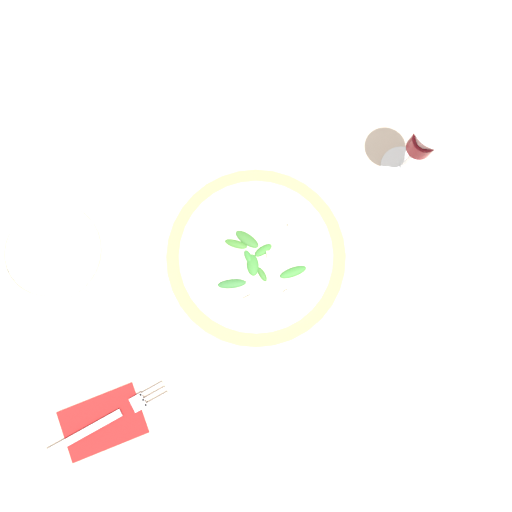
{
  "coord_description": "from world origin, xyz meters",
  "views": [
    {
      "loc": [
        -0.1,
        -0.08,
        0.83
      ],
      "look_at": [
        -0.03,
        0.02,
        0.03
      ],
      "focal_mm": 35.0,
      "sensor_mm": 36.0,
      "label": 1
    }
  ],
  "objects_px": {
    "side_plate_white": "(50,252)",
    "fork": "(106,421)",
    "pizza_arugula_main": "(256,257)",
    "wine_glass": "(426,140)"
  },
  "relations": [
    {
      "from": "side_plate_white",
      "to": "pizza_arugula_main",
      "type": "bearing_deg",
      "value": -35.88
    },
    {
      "from": "side_plate_white",
      "to": "wine_glass",
      "type": "bearing_deg",
      "value": -19.99
    },
    {
      "from": "wine_glass",
      "to": "side_plate_white",
      "type": "height_order",
      "value": "wine_glass"
    },
    {
      "from": "pizza_arugula_main",
      "to": "side_plate_white",
      "type": "bearing_deg",
      "value": 144.12
    },
    {
      "from": "fork",
      "to": "side_plate_white",
      "type": "distance_m",
      "value": 0.29
    },
    {
      "from": "wine_glass",
      "to": "fork",
      "type": "relative_size",
      "value": 0.85
    },
    {
      "from": "side_plate_white",
      "to": "fork",
      "type": "bearing_deg",
      "value": -102.88
    },
    {
      "from": "pizza_arugula_main",
      "to": "fork",
      "type": "relative_size",
      "value": 1.49
    },
    {
      "from": "pizza_arugula_main",
      "to": "fork",
      "type": "xyz_separation_m",
      "value": [
        -0.34,
        -0.08,
        -0.01
      ]
    },
    {
      "from": "wine_glass",
      "to": "side_plate_white",
      "type": "xyz_separation_m",
      "value": [
        -0.58,
        0.21,
        -0.12
      ]
    }
  ]
}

